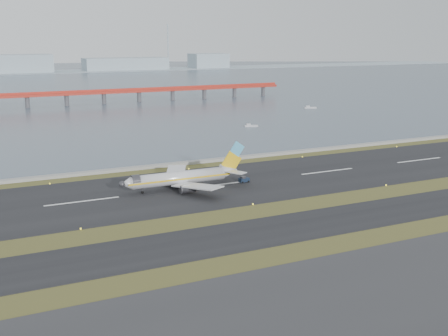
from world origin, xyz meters
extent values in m
plane|color=#334318|center=(0.00, 0.00, 0.00)|extent=(1000.00, 1000.00, 0.00)
cube|color=#2E2E30|center=(0.00, -55.00, 0.05)|extent=(1000.00, 50.00, 0.10)
cube|color=black|center=(0.00, -12.00, 0.05)|extent=(1000.00, 18.00, 0.10)
cube|color=black|center=(0.00, 30.00, 0.05)|extent=(1000.00, 45.00, 0.10)
cube|color=gray|center=(0.00, 60.00, 0.50)|extent=(1000.00, 2.50, 1.00)
cube|color=#465564|center=(0.00, 460.00, 0.00)|extent=(1400.00, 800.00, 1.30)
cube|color=#A8291C|center=(20.00, 250.00, 7.50)|extent=(260.00, 5.00, 1.60)
cube|color=#A8291C|center=(20.00, 250.00, 9.00)|extent=(260.00, 0.40, 1.40)
cylinder|color=#4C4C51|center=(20.00, 250.00, 3.00)|extent=(2.80, 2.80, 7.00)
cylinder|color=#4C4C51|center=(116.00, 250.00, 3.00)|extent=(2.80, 2.80, 7.00)
cube|color=#97A9B3|center=(0.00, 620.00, 0.00)|extent=(1400.00, 80.00, 1.00)
cube|color=#97A9B3|center=(10.00, 620.00, 11.00)|extent=(70.00, 35.00, 22.00)
cube|color=#97A9B3|center=(140.00, 620.00, 8.00)|extent=(110.00, 35.00, 16.00)
cube|color=#97A9B3|center=(260.00, 620.00, 10.00)|extent=(50.00, 35.00, 20.00)
cylinder|color=#97A9B3|center=(200.00, 620.00, 30.00)|extent=(1.80, 1.80, 60.00)
cylinder|color=silver|center=(-12.01, 30.38, 3.50)|extent=(28.00, 3.80, 3.80)
cone|color=silver|center=(-27.61, 30.38, 3.50)|extent=(3.20, 3.80, 3.80)
cone|color=silver|center=(4.19, 30.38, 3.80)|extent=(5.00, 3.80, 3.80)
cube|color=yellow|center=(-12.01, 28.46, 3.50)|extent=(31.00, 0.06, 0.45)
cube|color=yellow|center=(-12.01, 32.30, 3.50)|extent=(31.00, 0.06, 0.45)
cube|color=silver|center=(-9.81, 21.88, 2.80)|extent=(11.31, 15.89, 1.66)
cube|color=silver|center=(-9.81, 38.88, 2.80)|extent=(11.31, 15.89, 1.66)
cylinder|color=#323136|center=(-11.51, 24.38, 1.60)|extent=(4.20, 2.10, 2.10)
cylinder|color=#323136|center=(-11.51, 36.38, 1.60)|extent=(4.20, 2.10, 2.10)
cube|color=yellow|center=(4.99, 30.38, 6.70)|extent=(6.80, 0.35, 6.85)
cube|color=#4EADDD|center=(6.89, 30.38, 10.40)|extent=(4.85, 0.37, 4.90)
cube|color=silver|center=(4.49, 26.58, 4.30)|extent=(5.64, 6.80, 0.22)
cube|color=silver|center=(4.49, 34.18, 4.30)|extent=(5.64, 6.80, 0.22)
cylinder|color=black|center=(-23.01, 30.38, 0.45)|extent=(0.80, 0.28, 0.80)
cylinder|color=black|center=(-10.51, 27.58, 0.55)|extent=(1.00, 0.38, 1.00)
cylinder|color=black|center=(-10.51, 33.18, 0.55)|extent=(1.00, 0.38, 1.00)
cube|color=#121E33|center=(8.74, 29.29, 0.85)|extent=(3.15, 1.93, 1.13)
cube|color=#323136|center=(8.36, 29.26, 1.61)|extent=(1.43, 1.52, 0.66)
cylinder|color=black|center=(7.76, 28.45, 0.33)|extent=(0.68, 0.33, 0.66)
cylinder|color=black|center=(7.64, 29.96, 0.33)|extent=(0.68, 0.33, 0.66)
cylinder|color=black|center=(9.83, 28.62, 0.33)|extent=(0.68, 0.33, 0.66)
cylinder|color=black|center=(9.71, 30.12, 0.33)|extent=(0.68, 0.33, 0.66)
cube|color=#B7B6BB|center=(62.14, 123.89, 0.37)|extent=(6.84, 4.16, 0.84)
cube|color=#B7B6BB|center=(60.83, 124.37, 1.12)|extent=(2.26, 2.04, 0.84)
cube|color=#B7B6BB|center=(129.43, 171.95, 0.41)|extent=(7.57, 4.87, 0.93)
cube|color=#B7B6BB|center=(128.00, 172.54, 1.24)|extent=(2.55, 2.32, 0.93)
camera|label=1|loc=(-68.00, -116.99, 43.29)|focal=45.00mm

